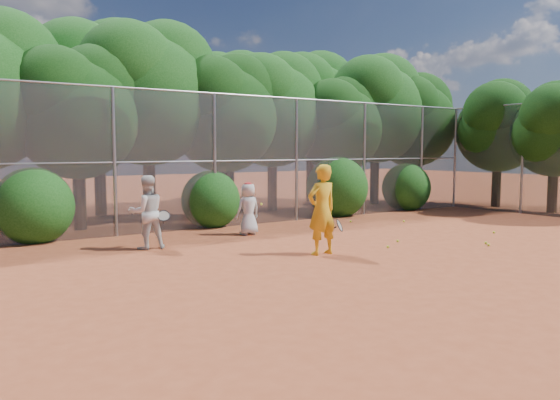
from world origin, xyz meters
TOP-DOWN VIEW (x-y plane):
  - ground at (0.00, 0.00)m, footprint 80.00×80.00m
  - fence_back at (-0.12, 6.00)m, footprint 20.05×0.09m
  - fence_side at (10.00, 3.00)m, footprint 0.09×6.09m
  - tree_2 at (-4.45, 7.83)m, footprint 3.99×3.47m
  - tree_3 at (-1.94, 8.84)m, footprint 4.89×4.26m
  - tree_4 at (0.55, 8.24)m, footprint 4.19×3.64m
  - tree_5 at (3.06, 9.04)m, footprint 4.51×3.92m
  - tree_6 at (5.55, 8.03)m, footprint 3.86×3.36m
  - tree_7 at (8.06, 8.64)m, footprint 4.77×4.14m
  - tree_8 at (10.05, 8.34)m, footprint 4.25×3.70m
  - tree_10 at (-2.93, 11.05)m, footprint 5.15×4.48m
  - tree_11 at (2.06, 10.64)m, footprint 4.64×4.03m
  - tree_12 at (6.56, 11.24)m, footprint 5.02×4.37m
  - tree_13 at (11.45, 5.03)m, footprint 3.86×3.36m
  - tree_14 at (11.25, 2.53)m, footprint 3.61×3.14m
  - bush_0 at (-6.00, 6.30)m, footprint 2.00×2.00m
  - bush_1 at (-1.00, 6.30)m, footprint 1.80×1.80m
  - bush_2 at (4.00, 6.30)m, footprint 2.20×2.20m
  - bush_3 at (7.50, 6.30)m, footprint 1.90×1.90m
  - player_yellow at (-0.98, 0.86)m, footprint 0.88×0.60m
  - player_teen at (-0.90, 4.22)m, footprint 0.71×0.47m
  - player_white at (-3.98, 3.70)m, footprint 0.92×0.80m
  - ball_0 at (1.62, 1.05)m, footprint 0.07×0.07m
  - ball_1 at (4.60, 3.65)m, footprint 0.07×0.07m
  - ball_2 at (3.22, -0.38)m, footprint 0.07×0.07m
  - ball_3 at (4.92, 0.58)m, footprint 0.07×0.07m
  - ball_4 at (0.81, 0.58)m, footprint 0.07×0.07m
  - ball_5 at (3.14, 4.58)m, footprint 0.07×0.07m
  - ball_6 at (3.04, -0.59)m, footprint 0.07×0.07m

SIDE VIEW (x-z plane):
  - ground at x=0.00m, z-range 0.00..0.00m
  - ball_0 at x=1.62m, z-range 0.00..0.07m
  - ball_1 at x=4.60m, z-range 0.00..0.07m
  - ball_2 at x=3.22m, z-range 0.00..0.07m
  - ball_3 at x=4.92m, z-range 0.00..0.07m
  - ball_4 at x=0.81m, z-range 0.00..0.07m
  - ball_5 at x=3.14m, z-range 0.00..0.07m
  - ball_6 at x=3.04m, z-range 0.00..0.07m
  - player_teen at x=-0.90m, z-range 0.00..1.45m
  - player_white at x=-3.98m, z-range 0.00..1.74m
  - bush_1 at x=-1.00m, z-range 0.00..1.80m
  - bush_3 at x=7.50m, z-range 0.00..1.90m
  - bush_0 at x=-6.00m, z-range 0.00..2.00m
  - player_yellow at x=-0.98m, z-range 0.00..2.02m
  - bush_2 at x=4.00m, z-range 0.00..2.20m
  - fence_side at x=10.00m, z-range 0.04..4.06m
  - fence_back at x=-0.12m, z-range 0.04..4.06m
  - tree_14 at x=11.25m, z-range 0.77..5.71m
  - tree_6 at x=5.55m, z-range 0.82..6.11m
  - tree_13 at x=11.45m, z-range 0.82..6.11m
  - tree_2 at x=-4.45m, z-range 0.85..6.32m
  - tree_4 at x=0.55m, z-range 0.89..6.62m
  - tree_8 at x=10.05m, z-range 0.91..6.73m
  - tree_5 at x=3.06m, z-range 0.96..7.13m
  - tree_11 at x=2.06m, z-range 0.99..7.34m
  - tree_7 at x=8.06m, z-range 1.02..7.54m
  - tree_3 at x=-1.94m, z-range 1.04..7.75m
  - tree_12 at x=6.56m, z-range 1.07..7.95m
  - tree_10 at x=-2.93m, z-range 1.10..8.16m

